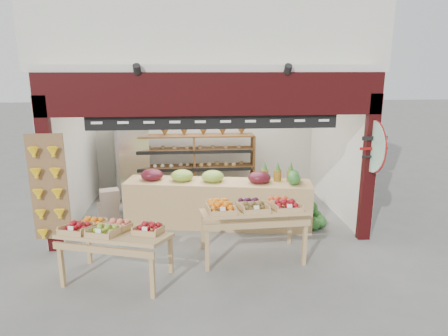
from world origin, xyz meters
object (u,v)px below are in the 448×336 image
(cardboard_stack, at_px, (120,207))
(display_table_left, at_px, (110,232))
(watermelon_pile, at_px, (309,216))
(mid_counter, at_px, (217,201))
(back_shelving, at_px, (194,151))
(refrigerator, at_px, (132,161))
(display_table_right, at_px, (252,209))

(cardboard_stack, distance_m, display_table_left, 2.58)
(cardboard_stack, height_order, watermelon_pile, cardboard_stack)
(mid_counter, relative_size, display_table_left, 2.20)
(watermelon_pile, bearing_deg, back_shelving, 137.44)
(cardboard_stack, bearing_deg, watermelon_pile, -11.25)
(back_shelving, relative_size, cardboard_stack, 2.79)
(refrigerator, height_order, display_table_right, refrigerator)
(display_table_left, relative_size, watermelon_pile, 2.54)
(cardboard_stack, distance_m, watermelon_pile, 3.89)
(refrigerator, height_order, mid_counter, refrigerator)
(refrigerator, relative_size, display_table_right, 1.06)
(watermelon_pile, bearing_deg, cardboard_stack, 168.75)
(display_table_left, relative_size, display_table_right, 0.98)
(back_shelving, xyz_separation_m, mid_counter, (0.42, -1.86, -0.65))
(mid_counter, xyz_separation_m, watermelon_pile, (1.81, -0.18, -0.30))
(back_shelving, distance_m, refrigerator, 1.51)
(back_shelving, xyz_separation_m, cardboard_stack, (-1.58, -1.29, -0.91))
(back_shelving, relative_size, refrigerator, 1.59)
(cardboard_stack, xyz_separation_m, watermelon_pile, (3.81, -0.76, -0.05))
(display_table_left, bearing_deg, refrigerator, 93.17)
(display_table_left, bearing_deg, back_shelving, 71.44)
(mid_counter, relative_size, watermelon_pile, 5.61)
(cardboard_stack, bearing_deg, refrigerator, 86.28)
(display_table_left, bearing_deg, watermelon_pile, 26.54)
(display_table_left, bearing_deg, mid_counter, 48.82)
(mid_counter, bearing_deg, watermelon_pile, -5.82)
(watermelon_pile, bearing_deg, display_table_right, -137.77)
(refrigerator, distance_m, watermelon_pile, 4.34)
(refrigerator, bearing_deg, display_table_left, -106.29)
(refrigerator, height_order, cardboard_stack, refrigerator)
(display_table_right, bearing_deg, watermelon_pile, 42.23)
(cardboard_stack, height_order, display_table_left, display_table_left)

